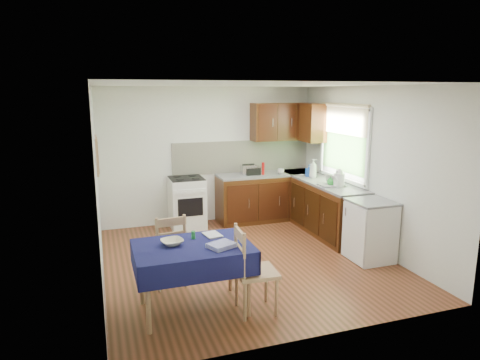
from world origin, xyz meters
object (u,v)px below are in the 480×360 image
object	(u,v)px
toaster	(248,170)
chair_near	(252,268)
chair_far	(169,248)
kettle	(339,179)
sandwich_press	(252,170)
dish_rack	(331,184)
dining_table	(193,254)

from	to	relation	value
toaster	chair_near	bearing A→B (deg)	-104.34
chair_far	kettle	xyz separation A→B (m)	(2.91, 0.84, 0.53)
chair_near	sandwich_press	size ratio (longest dim) A/B	3.54
toaster	sandwich_press	distance (m)	0.08
chair_near	dish_rack	size ratio (longest dim) A/B	2.57
sandwich_press	dish_rack	bearing A→B (deg)	-61.08
chair_near	toaster	size ratio (longest dim) A/B	3.64
toaster	sandwich_press	bearing A→B (deg)	22.97
sandwich_press	kettle	distance (m)	1.73
chair_far	sandwich_press	world-z (taller)	sandwich_press
dish_rack	kettle	size ratio (longest dim) A/B	1.30
toaster	kettle	bearing A→B (deg)	-48.19
toaster	sandwich_press	xyz separation A→B (m)	(0.07, 0.02, -0.02)
dining_table	dish_rack	size ratio (longest dim) A/B	3.30
toaster	sandwich_press	world-z (taller)	toaster
dining_table	chair_near	world-z (taller)	chair_near
dining_table	dish_rack	bearing A→B (deg)	14.64
dining_table	toaster	bearing A→B (deg)	43.15
chair_far	sandwich_press	bearing A→B (deg)	-137.06
dining_table	chair_far	xyz separation A→B (m)	(-0.15, 0.70, -0.16)
chair_near	sandwich_press	xyz separation A→B (m)	(1.17, 3.21, 0.46)
dining_table	dish_rack	world-z (taller)	dish_rack
dining_table	chair_near	xyz separation A→B (m)	(0.60, -0.25, -0.14)
toaster	dish_rack	world-z (taller)	toaster
chair_near	sandwich_press	distance (m)	3.45
dish_rack	kettle	bearing A→B (deg)	-40.38
chair_far	chair_near	size ratio (longest dim) A/B	0.96
chair_near	toaster	distance (m)	3.40
dish_rack	kettle	distance (m)	0.17
sandwich_press	kettle	bearing A→B (deg)	-60.83
sandwich_press	toaster	bearing A→B (deg)	-167.28
chair_far	dish_rack	bearing A→B (deg)	-168.32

